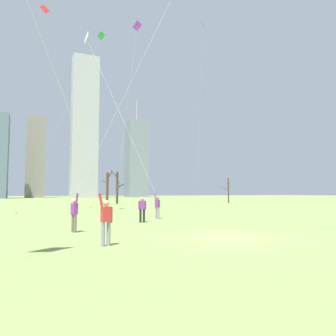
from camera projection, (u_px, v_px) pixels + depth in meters
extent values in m
plane|color=#7A934C|center=(224.00, 236.00, 13.86)|extent=(400.00, 400.00, 0.00)
cylinder|color=#726656|center=(73.00, 223.00, 15.35)|extent=(0.14, 0.14, 0.85)
cylinder|color=#726656|center=(75.00, 224.00, 15.19)|extent=(0.14, 0.14, 0.85)
cube|color=purple|center=(74.00, 209.00, 15.32)|extent=(0.31, 0.39, 0.54)
sphere|color=beige|center=(75.00, 201.00, 15.35)|extent=(0.22, 0.22, 0.22)
cylinder|color=purple|center=(72.00, 209.00, 15.47)|extent=(0.09, 0.09, 0.55)
cylinder|color=purple|center=(77.00, 199.00, 15.21)|extent=(0.16, 0.22, 0.56)
cylinder|color=gray|center=(109.00, 234.00, 11.41)|extent=(0.14, 0.14, 0.85)
cylinder|color=gray|center=(103.00, 234.00, 11.28)|extent=(0.14, 0.14, 0.85)
cube|color=red|center=(106.00, 214.00, 11.40)|extent=(0.38, 0.28, 0.54)
sphere|color=tan|center=(106.00, 203.00, 11.43)|extent=(0.22, 0.22, 0.22)
cylinder|color=red|center=(111.00, 215.00, 11.53)|extent=(0.09, 0.09, 0.55)
cylinder|color=red|center=(101.00, 201.00, 11.30)|extent=(0.22, 0.14, 0.56)
cylinder|color=gray|center=(158.00, 213.00, 23.30)|extent=(0.14, 0.14, 0.85)
cylinder|color=gray|center=(156.00, 213.00, 23.44)|extent=(0.14, 0.14, 0.85)
cube|color=purple|center=(157.00, 203.00, 23.42)|extent=(0.32, 0.39, 0.54)
sphere|color=#9E7051|center=(157.00, 198.00, 23.45)|extent=(0.22, 0.22, 0.22)
cylinder|color=purple|center=(159.00, 204.00, 23.28)|extent=(0.09, 0.09, 0.55)
cylinder|color=purple|center=(155.00, 197.00, 23.60)|extent=(0.17, 0.22, 0.56)
cube|color=white|center=(86.00, 38.00, 32.90)|extent=(0.39, 1.61, 1.56)
cylinder|color=black|center=(86.00, 38.00, 32.90)|extent=(0.36, 0.14, 1.00)
cylinder|color=silver|center=(115.00, 103.00, 28.26)|extent=(3.54, 10.42, 15.94)
cylinder|color=black|center=(140.00, 216.00, 20.43)|extent=(0.14, 0.14, 0.85)
cylinder|color=black|center=(144.00, 216.00, 20.46)|extent=(0.14, 0.14, 0.85)
cube|color=purple|center=(142.00, 205.00, 20.50)|extent=(0.38, 0.28, 0.54)
sphere|color=tan|center=(142.00, 199.00, 20.53)|extent=(0.22, 0.22, 0.22)
cylinder|color=purple|center=(139.00, 205.00, 20.47)|extent=(0.09, 0.09, 0.55)
cylinder|color=purple|center=(146.00, 205.00, 20.53)|extent=(0.09, 0.09, 0.55)
cube|color=green|center=(101.00, 36.00, 31.86)|extent=(0.71, 0.57, 0.82)
cylinder|color=black|center=(101.00, 36.00, 31.86)|extent=(0.09, 0.32, 0.50)
cylinder|color=silver|center=(61.00, 120.00, 30.51)|extent=(7.11, 1.70, 17.44)
cylinder|color=#3F3833|center=(16.00, 213.00, 29.16)|extent=(0.10, 0.10, 0.08)
cube|color=purple|center=(137.00, 26.00, 33.88)|extent=(0.81, 0.81, 1.08)
cylinder|color=black|center=(137.00, 26.00, 33.88)|extent=(0.15, 0.27, 0.69)
cylinder|color=silver|center=(126.00, 116.00, 33.19)|extent=(1.93, 1.00, 19.47)
cylinder|color=#3F3833|center=(115.00, 211.00, 32.50)|extent=(0.10, 0.10, 0.08)
cube|color=red|center=(45.00, 9.00, 34.56)|extent=(1.08, 0.39, 1.09)
cylinder|color=black|center=(45.00, 9.00, 34.56)|extent=(0.20, 0.25, 0.69)
cylinder|color=silver|center=(69.00, 115.00, 37.08)|extent=(6.15, 4.65, 21.63)
cylinder|color=#3F3833|center=(91.00, 208.00, 39.60)|extent=(0.10, 0.10, 0.08)
cube|color=blue|center=(202.00, 24.00, 42.23)|extent=(0.56, 0.65, 0.80)
cylinder|color=black|center=(202.00, 24.00, 42.23)|extent=(0.23, 0.10, 0.51)
cylinder|color=silver|center=(200.00, 119.00, 44.53)|extent=(2.42, 6.06, 24.11)
cylinder|color=#3F3833|center=(197.00, 205.00, 46.84)|extent=(0.10, 0.10, 0.08)
cylinder|color=#4C3828|center=(228.00, 190.00, 59.66)|extent=(0.25, 0.25, 4.70)
cylinder|color=#4C3828|center=(223.00, 187.00, 60.15)|extent=(1.45, 1.65, 0.70)
cylinder|color=#4C3828|center=(226.00, 190.00, 59.93)|extent=(0.70, 0.91, 0.37)
cylinder|color=#4C3828|center=(229.00, 184.00, 59.14)|extent=(0.55, 1.23, 0.53)
cylinder|color=#4C3828|center=(107.00, 189.00, 50.28)|extent=(0.40, 0.40, 5.08)
cylinder|color=#4C3828|center=(109.00, 176.00, 49.58)|extent=(0.26, 1.99, 0.95)
cylinder|color=#4C3828|center=(105.00, 182.00, 50.51)|extent=(0.79, 0.75, 0.64)
cylinder|color=#4C3828|center=(110.00, 174.00, 49.81)|extent=(0.43, 1.62, 0.67)
cylinder|color=#423326|center=(117.00, 188.00, 56.26)|extent=(0.41, 0.41, 5.59)
cylinder|color=#423326|center=(114.00, 174.00, 56.01)|extent=(1.39, 0.54, 1.26)
cylinder|color=#423326|center=(121.00, 186.00, 56.27)|extent=(1.27, 0.71, 0.70)
cylinder|color=#423326|center=(118.00, 185.00, 57.19)|extent=(0.97, 1.75, 1.41)
cylinder|color=#423326|center=(120.00, 186.00, 56.92)|extent=(1.48, 1.01, 0.99)
cube|color=#B2B2B7|center=(85.00, 126.00, 129.81)|extent=(10.31, 6.46, 57.56)
cube|color=gray|center=(35.00, 158.00, 133.14)|extent=(7.36, 9.89, 33.08)
cube|color=gray|center=(137.00, 159.00, 144.95)|extent=(8.96, 7.83, 34.40)
cylinder|color=#99999E|center=(137.00, 111.00, 146.67)|extent=(0.80, 0.80, 9.96)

